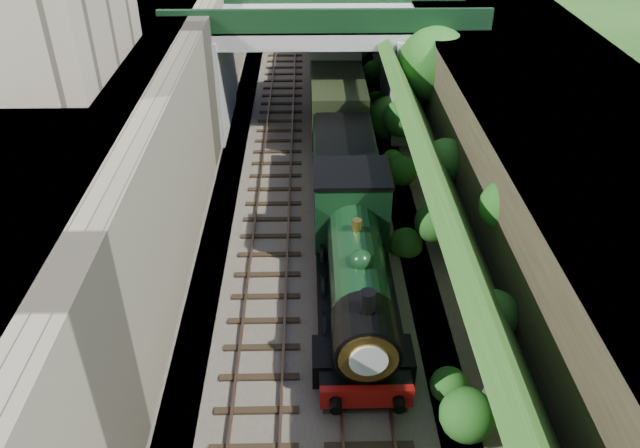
% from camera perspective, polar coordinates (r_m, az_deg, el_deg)
% --- Properties ---
extents(trackbed, '(10.00, 90.00, 0.20)m').
position_cam_1_polar(trackbed, '(32.61, -0.37, 6.28)').
color(trackbed, '#473F38').
rests_on(trackbed, ground).
extents(retaining_wall, '(1.00, 90.00, 7.00)m').
position_cam_1_polar(retaining_wall, '(31.63, -10.62, 11.57)').
color(retaining_wall, '#756B56').
rests_on(retaining_wall, ground).
extents(street_plateau_left, '(6.00, 90.00, 7.00)m').
position_cam_1_polar(street_plateau_left, '(32.38, -16.85, 11.23)').
color(street_plateau_left, '#262628').
rests_on(street_plateau_left, ground).
extents(street_plateau_right, '(8.00, 90.00, 6.25)m').
position_cam_1_polar(street_plateau_right, '(32.88, 16.72, 10.87)').
color(street_plateau_right, '#262628').
rests_on(street_plateau_right, ground).
extents(embankment_slope, '(4.49, 90.00, 6.36)m').
position_cam_1_polar(embankment_slope, '(30.54, 9.18, 9.34)').
color(embankment_slope, '#1E4714').
rests_on(embankment_slope, ground).
extents(track_left, '(2.50, 90.00, 0.20)m').
position_cam_1_polar(track_left, '(32.59, -3.91, 6.46)').
color(track_left, black).
rests_on(track_left, trackbed).
extents(track_right, '(2.50, 90.00, 0.20)m').
position_cam_1_polar(track_right, '(32.59, 1.75, 6.52)').
color(track_right, black).
rests_on(track_right, trackbed).
extents(road_bridge, '(16.00, 6.40, 7.25)m').
position_cam_1_polar(road_bridge, '(34.81, 1.11, 15.14)').
color(road_bridge, gray).
rests_on(road_bridge, ground).
extents(building_near, '(4.00, 8.00, 4.00)m').
position_cam_1_polar(building_near, '(25.48, -23.20, 17.37)').
color(building_near, gray).
rests_on(building_near, street_plateau_left).
extents(tree, '(3.60, 3.80, 6.60)m').
position_cam_1_polar(tree, '(31.96, 10.57, 14.01)').
color(tree, black).
rests_on(tree, ground).
extents(locomotive, '(3.10, 10.22, 3.83)m').
position_cam_1_polar(locomotive, '(21.57, 3.29, -3.89)').
color(locomotive, black).
rests_on(locomotive, trackbed).
extents(tender, '(2.70, 6.00, 3.05)m').
position_cam_1_polar(tender, '(27.91, 2.23, 4.82)').
color(tender, black).
rests_on(tender, trackbed).
extents(coach_front, '(2.90, 18.00, 3.70)m').
position_cam_1_polar(coach_front, '(39.29, 1.24, 14.17)').
color(coach_front, black).
rests_on(coach_front, trackbed).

